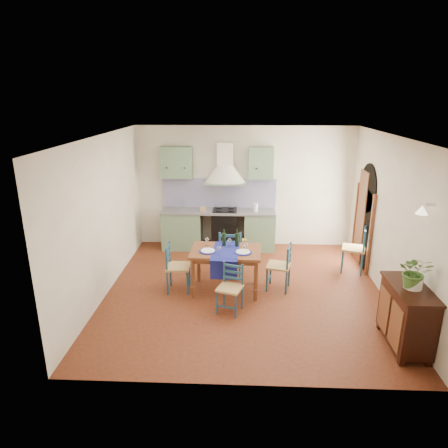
% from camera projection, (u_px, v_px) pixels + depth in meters
% --- Properties ---
extents(floor, '(5.00, 5.00, 0.00)m').
position_uv_depth(floor, '(244.00, 291.00, 7.34)').
color(floor, '#46200F').
rests_on(floor, ground).
extents(back_wall, '(5.00, 0.96, 2.80)m').
position_uv_depth(back_wall, '(224.00, 204.00, 9.21)').
color(back_wall, white).
rests_on(back_wall, ground).
extents(right_wall, '(0.26, 5.00, 2.80)m').
position_uv_depth(right_wall, '(386.00, 219.00, 7.09)').
color(right_wall, white).
rests_on(right_wall, ground).
extents(left_wall, '(0.04, 5.00, 2.80)m').
position_uv_depth(left_wall, '(103.00, 217.00, 7.02)').
color(left_wall, white).
rests_on(left_wall, ground).
extents(ceiling, '(5.00, 5.00, 0.01)m').
position_uv_depth(ceiling, '(247.00, 136.00, 6.48)').
color(ceiling, silver).
rests_on(ceiling, back_wall).
extents(dining_table, '(1.28, 0.97, 1.11)m').
position_uv_depth(dining_table, '(226.00, 255.00, 7.17)').
color(dining_table, brown).
rests_on(dining_table, ground).
extents(chair_near, '(0.48, 0.48, 0.81)m').
position_uv_depth(chair_near, '(230.00, 288.00, 6.56)').
color(chair_near, navy).
rests_on(chair_near, ground).
extents(chair_far, '(0.46, 0.46, 0.97)m').
position_uv_depth(chair_far, '(230.00, 253.00, 7.81)').
color(chair_far, navy).
rests_on(chair_far, ground).
extents(chair_left, '(0.43, 0.43, 0.90)m').
position_uv_depth(chair_left, '(177.00, 267.00, 7.24)').
color(chair_left, navy).
rests_on(chair_left, ground).
extents(chair_right, '(0.50, 0.50, 0.88)m').
position_uv_depth(chair_right, '(280.00, 266.00, 7.29)').
color(chair_right, navy).
rests_on(chair_right, ground).
extents(chair_spare, '(0.55, 0.55, 0.94)m').
position_uv_depth(chair_spare, '(355.00, 249.00, 8.04)').
color(chair_spare, navy).
rests_on(chair_spare, ground).
extents(sideboard, '(0.50, 1.05, 0.94)m').
position_uv_depth(sideboard, '(406.00, 314.00, 5.60)').
color(sideboard, black).
rests_on(sideboard, ground).
extents(potted_plant, '(0.51, 0.48, 0.47)m').
position_uv_depth(potted_plant, '(415.00, 272.00, 5.37)').
color(potted_plant, '#406D2C').
rests_on(potted_plant, sideboard).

